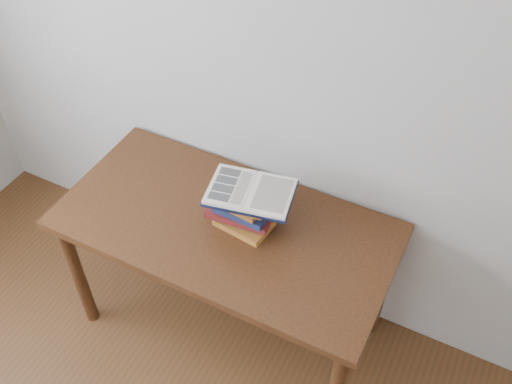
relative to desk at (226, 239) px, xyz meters
The scene contains 3 objects.
desk is the anchor object (origin of this frame).
book_stack 0.20m from the desk, 30.76° to the left, with size 0.28×0.20×0.18m.
open_book 0.31m from the desk, 24.57° to the left, with size 0.37×0.29×0.03m.
Camera 1 is at (0.79, 0.05, 2.51)m, focal length 40.00 mm.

